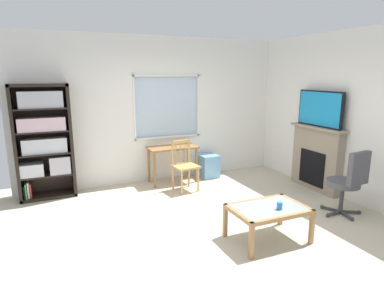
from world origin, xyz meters
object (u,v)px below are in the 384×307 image
at_px(sippy_cup, 280,206).
at_px(plastic_drawer_unit, 208,166).
at_px(coffee_table, 268,212).
at_px(desk_under_window, 172,153).
at_px(tv, 320,109).
at_px(bookshelf, 44,138).
at_px(office_chair, 349,180).
at_px(fireplace, 316,158).
at_px(wooden_chair, 184,165).

bearing_deg(sippy_cup, plastic_drawer_unit, 81.04).
bearing_deg(coffee_table, desk_under_window, 95.57).
xyz_separation_m(plastic_drawer_unit, tv, (1.43, -1.47, 1.24)).
distance_m(plastic_drawer_unit, tv, 2.40).
bearing_deg(sippy_cup, desk_under_window, 96.99).
xyz_separation_m(bookshelf, office_chair, (4.03, -2.65, -0.46)).
height_order(office_chair, coffee_table, office_chair).
relative_size(tv, coffee_table, 1.06).
bearing_deg(fireplace, office_chair, -111.70).
relative_size(desk_under_window, office_chair, 0.94).
height_order(desk_under_window, tv, tv).
relative_size(fireplace, sippy_cup, 13.01).
relative_size(tv, sippy_cup, 11.08).
xyz_separation_m(bookshelf, fireplace, (4.47, -1.53, -0.44)).
distance_m(bookshelf, fireplace, 4.75).
relative_size(bookshelf, tv, 1.92).
bearing_deg(bookshelf, tv, -18.96).
bearing_deg(plastic_drawer_unit, sippy_cup, -98.96).
distance_m(desk_under_window, tv, 2.78).
xyz_separation_m(plastic_drawer_unit, office_chair, (1.00, -2.59, 0.33)).
bearing_deg(plastic_drawer_unit, coffee_table, -100.96).
height_order(fireplace, tv, tv).
bearing_deg(tv, plastic_drawer_unit, 134.08).
bearing_deg(wooden_chair, desk_under_window, 93.80).
height_order(desk_under_window, plastic_drawer_unit, desk_under_window).
height_order(desk_under_window, fireplace, fireplace).
distance_m(wooden_chair, office_chair, 2.69).
relative_size(bookshelf, sippy_cup, 21.28).
relative_size(wooden_chair, fireplace, 0.77).
bearing_deg(fireplace, bookshelf, 161.11).
bearing_deg(desk_under_window, plastic_drawer_unit, 3.59).
relative_size(plastic_drawer_unit, tv, 0.46).
distance_m(bookshelf, plastic_drawer_unit, 3.13).
xyz_separation_m(coffee_table, sippy_cup, (0.08, -0.11, 0.11)).
distance_m(fireplace, sippy_cup, 2.35).
bearing_deg(coffee_table, sippy_cup, -53.57).
relative_size(bookshelf, desk_under_window, 2.04).
distance_m(desk_under_window, office_chair, 3.11).
height_order(wooden_chair, office_chair, office_chair).
height_order(bookshelf, coffee_table, bookshelf).
xyz_separation_m(wooden_chair, coffee_table, (0.23, -2.19, -0.08)).
bearing_deg(plastic_drawer_unit, bookshelf, 178.91).
bearing_deg(fireplace, coffee_table, -147.12).
height_order(fireplace, coffee_table, fireplace).
xyz_separation_m(desk_under_window, sippy_cup, (0.34, -2.81, -0.10)).
relative_size(wooden_chair, coffee_table, 0.96).
bearing_deg(office_chair, wooden_chair, 130.96).
distance_m(wooden_chair, coffee_table, 2.20).
relative_size(plastic_drawer_unit, coffee_table, 0.49).
distance_m(wooden_chair, fireplace, 2.39).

